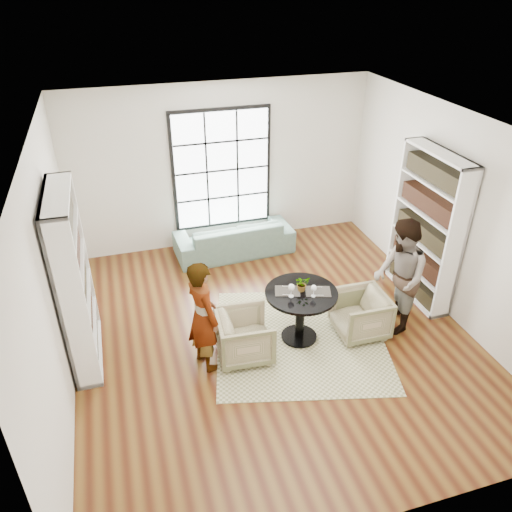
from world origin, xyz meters
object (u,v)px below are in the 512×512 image
object	(u,v)px
pedestal_table	(301,305)
flower_centerpiece	(302,284)
person_left	(203,316)
wine_glass_left	(291,288)
armchair_right	(360,314)
sofa	(234,237)
armchair_left	(245,336)
wine_glass_right	(314,288)
person_right	(400,277)

from	to	relation	value
pedestal_table	flower_centerpiece	xyz separation A→B (m)	(0.02, 0.04, 0.33)
person_left	wine_glass_left	bearing A→B (deg)	-105.53
armchair_right	flower_centerpiece	bearing A→B (deg)	-100.41
pedestal_table	sofa	xyz separation A→B (m)	(-0.27, 2.66, -0.26)
person_left	flower_centerpiece	xyz separation A→B (m)	(1.42, 0.17, 0.12)
armchair_left	wine_glass_right	distance (m)	1.13
pedestal_table	wine_glass_right	size ratio (longest dim) A/B	5.67
armchair_left	person_right	bearing A→B (deg)	-85.98
sofa	flower_centerpiece	distance (m)	2.71
person_left	flower_centerpiece	world-z (taller)	person_left
armchair_left	flower_centerpiece	xyz separation A→B (m)	(0.87, 0.17, 0.57)
wine_glass_left	flower_centerpiece	bearing A→B (deg)	26.77
armchair_right	person_right	size ratio (longest dim) A/B	0.42
pedestal_table	sofa	distance (m)	2.69
sofa	person_left	bearing A→B (deg)	65.15
person_right	flower_centerpiece	size ratio (longest dim) A/B	7.85
sofa	wine_glass_right	world-z (taller)	wine_glass_right
flower_centerpiece	armchair_right	bearing A→B (deg)	-11.57
sofa	wine_glass_right	distance (m)	2.90
person_left	flower_centerpiece	distance (m)	1.43
armchair_right	person_left	distance (m)	2.32
wine_glass_left	flower_centerpiece	size ratio (longest dim) A/B	0.89
pedestal_table	sofa	world-z (taller)	pedestal_table
armchair_right	wine_glass_right	world-z (taller)	wine_glass_right
armchair_right	person_left	xyz separation A→B (m)	(-2.27, 0.00, 0.46)
pedestal_table	person_right	distance (m)	1.46
sofa	flower_centerpiece	xyz separation A→B (m)	(0.29, -2.63, 0.60)
armchair_left	armchair_right	bearing A→B (deg)	-86.00
wine_glass_right	pedestal_table	bearing A→B (deg)	129.76
armchair_right	wine_glass_left	xyz separation A→B (m)	(-1.04, 0.08, 0.61)
person_right	flower_centerpiece	bearing A→B (deg)	-80.46
armchair_right	wine_glass_right	distance (m)	0.96
armchair_right	flower_centerpiece	distance (m)	1.05
pedestal_table	armchair_left	bearing A→B (deg)	-170.96
armchair_right	person_left	size ratio (longest dim) A/B	0.46
pedestal_table	flower_centerpiece	bearing A→B (deg)	64.65
sofa	armchair_left	size ratio (longest dim) A/B	2.90
wine_glass_left	person_left	bearing A→B (deg)	-176.43
pedestal_table	person_left	bearing A→B (deg)	-174.49
wine_glass_left	flower_centerpiece	xyz separation A→B (m)	(0.19, 0.10, -0.03)
sofa	wine_glass_right	size ratio (longest dim) A/B	12.14
armchair_right	person_left	world-z (taller)	person_left
sofa	person_right	bearing A→B (deg)	118.19
armchair_left	flower_centerpiece	world-z (taller)	flower_centerpiece
flower_centerpiece	person_right	bearing A→B (deg)	-7.09
pedestal_table	armchair_right	distance (m)	0.92
armchair_right	wine_glass_left	size ratio (longest dim) A/B	3.69
wine_glass_right	wine_glass_left	bearing A→B (deg)	164.17
pedestal_table	person_left	world-z (taller)	person_left
sofa	person_right	distance (m)	3.32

